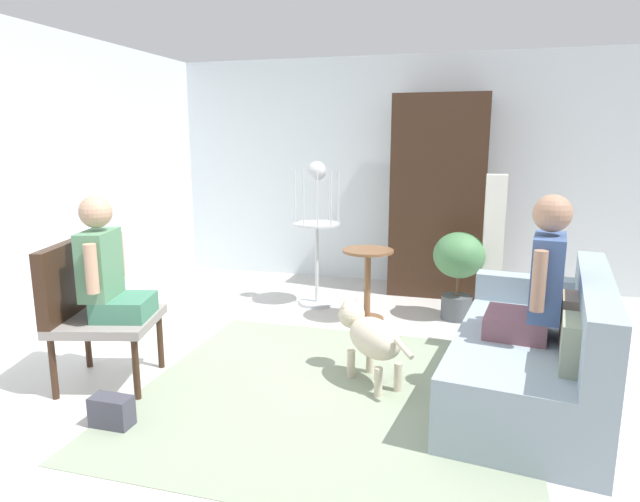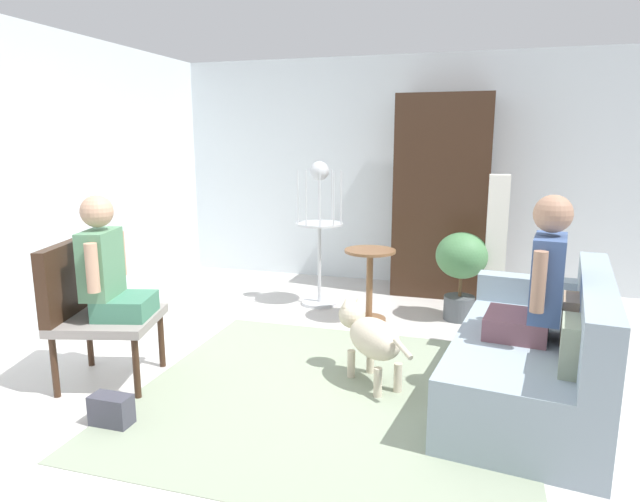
% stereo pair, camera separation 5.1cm
% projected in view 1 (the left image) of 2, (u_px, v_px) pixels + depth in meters
% --- Properties ---
extents(ground_plane, '(7.01, 7.01, 0.00)m').
position_uv_depth(ground_plane, '(336.00, 385.00, 3.76)').
color(ground_plane, beige).
extents(back_wall, '(5.90, 0.12, 2.58)m').
position_uv_depth(back_wall, '(399.00, 172.00, 6.31)').
color(back_wall, silver).
rests_on(back_wall, ground).
extents(left_wall, '(0.12, 6.44, 2.58)m').
position_uv_depth(left_wall, '(27.00, 185.00, 4.50)').
color(left_wall, silver).
rests_on(left_wall, ground).
extents(area_rug, '(2.51, 2.41, 0.01)m').
position_uv_depth(area_rug, '(332.00, 393.00, 3.62)').
color(area_rug, gray).
rests_on(area_rug, ground).
extents(couch, '(1.11, 1.86, 0.85)m').
position_uv_depth(couch, '(538.00, 356.00, 3.48)').
color(couch, '#8EA0AD').
rests_on(couch, ground).
extents(armchair, '(0.77, 0.75, 0.97)m').
position_uv_depth(armchair, '(87.00, 304.00, 3.69)').
color(armchair, '#382316').
rests_on(armchair, ground).
extents(person_on_couch, '(0.49, 0.56, 0.90)m').
position_uv_depth(person_on_couch, '(538.00, 280.00, 3.37)').
color(person_on_couch, '#744B56').
extents(person_on_armchair, '(0.49, 0.51, 0.82)m').
position_uv_depth(person_on_armchair, '(107.00, 269.00, 3.64)').
color(person_on_armchair, '#417E62').
extents(round_end_table, '(0.47, 0.47, 0.68)m').
position_uv_depth(round_end_table, '(367.00, 278.00, 5.00)').
color(round_end_table, brown).
rests_on(round_end_table, ground).
extents(dog, '(0.61, 0.62, 0.54)m').
position_uv_depth(dog, '(370.00, 335.00, 3.75)').
color(dog, beige).
rests_on(dog, ground).
extents(bird_cage_stand, '(0.47, 0.47, 1.45)m').
position_uv_depth(bird_cage_stand, '(317.00, 224.00, 5.43)').
color(bird_cage_stand, silver).
rests_on(bird_cage_stand, ground).
extents(potted_plant, '(0.47, 0.47, 0.83)m').
position_uv_depth(potted_plant, '(459.00, 264.00, 5.04)').
color(potted_plant, '#4C5156').
rests_on(potted_plant, ground).
extents(column_lamp, '(0.20, 0.20, 1.35)m').
position_uv_depth(column_lamp, '(492.00, 250.00, 4.98)').
color(column_lamp, '#4C4742').
rests_on(column_lamp, ground).
extents(armoire_cabinet, '(0.97, 0.56, 2.12)m').
position_uv_depth(armoire_cabinet, '(438.00, 196.00, 5.84)').
color(armoire_cabinet, '#382316').
rests_on(armoire_cabinet, ground).
extents(handbag, '(0.24, 0.13, 0.18)m').
position_uv_depth(handbag, '(112.00, 412.00, 3.20)').
color(handbag, '#3F3F4C').
rests_on(handbag, ground).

